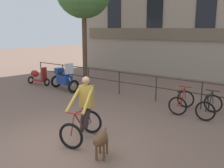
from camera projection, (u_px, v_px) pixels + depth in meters
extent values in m
plane|color=#7A5B4C|center=(61.00, 144.00, 6.84)|extent=(60.00, 60.00, 0.00)
cylinder|color=#2D2B28|center=(41.00, 71.00, 15.22)|extent=(0.05, 0.05, 1.05)
cylinder|color=#2D2B28|center=(63.00, 74.00, 14.11)|extent=(0.05, 0.05, 1.05)
cylinder|color=#2D2B28|center=(89.00, 78.00, 13.00)|extent=(0.05, 0.05, 1.05)
cylinder|color=#2D2B28|center=(119.00, 83.00, 11.88)|extent=(0.05, 0.05, 1.05)
cylinder|color=#2D2B28|center=(156.00, 89.00, 10.77)|extent=(0.05, 0.05, 1.05)
cylinder|color=#2D2B28|center=(202.00, 96.00, 9.65)|extent=(0.05, 0.05, 1.05)
cylinder|color=#2D2B28|center=(157.00, 77.00, 10.66)|extent=(15.00, 0.04, 0.04)
cylinder|color=#2D2B28|center=(156.00, 87.00, 10.76)|extent=(15.00, 0.04, 0.04)
cube|color=brown|center=(204.00, 35.00, 14.56)|extent=(17.10, 0.12, 0.70)
torus|color=black|center=(71.00, 136.00, 6.49)|extent=(0.67, 0.25, 0.68)
torus|color=black|center=(91.00, 122.00, 7.49)|extent=(0.67, 0.25, 0.68)
cylinder|color=maroon|center=(79.00, 121.00, 6.83)|extent=(0.16, 0.48, 0.60)
cylinder|color=maroon|center=(85.00, 119.00, 7.14)|extent=(0.10, 0.23, 0.52)
cylinder|color=maroon|center=(81.00, 111.00, 6.87)|extent=(0.21, 0.65, 0.10)
cylinder|color=maroon|center=(87.00, 125.00, 7.29)|extent=(0.14, 0.44, 0.08)
cylinder|color=maroon|center=(89.00, 115.00, 7.33)|extent=(0.09, 0.26, 0.47)
cylinder|color=maroon|center=(73.00, 125.00, 6.53)|extent=(0.09, 0.22, 0.54)
cylinder|color=maroon|center=(74.00, 113.00, 6.56)|extent=(0.47, 0.16, 0.03)
cube|color=black|center=(87.00, 108.00, 7.17)|extent=(0.18, 0.26, 0.05)
cube|color=#AD8933|center=(86.00, 96.00, 7.10)|extent=(0.41, 0.31, 0.60)
sphere|color=#A87A5B|center=(86.00, 80.00, 7.01)|extent=(0.22, 0.22, 0.22)
cylinder|color=#AD8933|center=(73.00, 99.00, 6.88)|extent=(0.20, 0.72, 0.60)
cylinder|color=#AD8933|center=(88.00, 101.00, 6.73)|extent=(0.32, 0.70, 0.60)
cylinder|color=black|center=(83.00, 119.00, 7.17)|extent=(0.21, 0.32, 0.69)
cylinder|color=black|center=(87.00, 118.00, 7.10)|extent=(0.16, 0.32, 0.58)
ellipsoid|color=brown|center=(102.00, 138.00, 6.05)|extent=(0.48, 0.60, 0.31)
cylinder|color=brown|center=(100.00, 141.00, 5.84)|extent=(0.23, 0.23, 0.18)
sphere|color=brown|center=(98.00, 142.00, 5.66)|extent=(0.21, 0.21, 0.21)
cone|color=brown|center=(97.00, 144.00, 5.58)|extent=(0.16, 0.16, 0.11)
cylinder|color=brown|center=(105.00, 131.00, 6.35)|extent=(0.13, 0.19, 0.12)
cylinder|color=brown|center=(96.00, 152.00, 5.96)|extent=(0.06, 0.06, 0.40)
cylinder|color=brown|center=(104.00, 153.00, 5.93)|extent=(0.06, 0.06, 0.40)
cylinder|color=brown|center=(100.00, 145.00, 6.29)|extent=(0.06, 0.06, 0.40)
cylinder|color=brown|center=(107.00, 146.00, 6.26)|extent=(0.06, 0.06, 0.40)
torus|color=black|center=(74.00, 86.00, 12.14)|extent=(0.23, 0.63, 0.62)
torus|color=black|center=(56.00, 81.00, 13.29)|extent=(0.23, 0.63, 0.62)
cube|color=navy|center=(64.00, 79.00, 12.67)|extent=(0.92, 0.55, 0.44)
ellipsoid|color=navy|center=(66.00, 74.00, 12.46)|extent=(0.53, 0.40, 0.24)
cube|color=black|center=(63.00, 74.00, 12.69)|extent=(0.61, 0.40, 0.10)
cylinder|color=#B2B2B7|center=(71.00, 82.00, 12.25)|extent=(0.44, 0.14, 0.41)
cube|color=silver|center=(69.00, 69.00, 12.22)|extent=(0.11, 0.44, 0.50)
cube|color=navy|center=(59.00, 71.00, 12.92)|extent=(0.38, 0.41, 0.28)
torus|color=black|center=(186.00, 99.00, 9.92)|extent=(0.66, 0.14, 0.66)
torus|color=black|center=(178.00, 106.00, 9.03)|extent=(0.66, 0.14, 0.66)
cylinder|color=maroon|center=(183.00, 95.00, 9.53)|extent=(0.09, 0.47, 0.58)
cylinder|color=maroon|center=(180.00, 98.00, 9.27)|extent=(0.06, 0.22, 0.51)
cylinder|color=maroon|center=(183.00, 89.00, 9.39)|extent=(0.11, 0.63, 0.10)
cylinder|color=maroon|center=(179.00, 105.00, 9.22)|extent=(0.08, 0.42, 0.07)
cylinder|color=maroon|center=(179.00, 99.00, 9.08)|extent=(0.05, 0.25, 0.46)
cylinder|color=maroon|center=(185.00, 93.00, 9.79)|extent=(0.05, 0.21, 0.52)
cylinder|color=maroon|center=(185.00, 87.00, 9.65)|extent=(0.48, 0.09, 0.03)
cube|color=black|center=(180.00, 91.00, 9.13)|extent=(0.15, 0.25, 0.05)
torus|color=black|center=(213.00, 104.00, 9.32)|extent=(0.66, 0.10, 0.66)
torus|color=black|center=(205.00, 111.00, 8.47)|extent=(0.66, 0.10, 0.66)
cylinder|color=black|center=(211.00, 100.00, 8.94)|extent=(0.06, 0.47, 0.58)
cylinder|color=black|center=(208.00, 103.00, 8.69)|extent=(0.05, 0.22, 0.51)
cylinder|color=black|center=(210.00, 93.00, 8.81)|extent=(0.07, 0.63, 0.10)
cylinder|color=black|center=(207.00, 110.00, 8.64)|extent=(0.05, 0.42, 0.07)
cylinder|color=black|center=(207.00, 104.00, 8.51)|extent=(0.04, 0.25, 0.46)
cylinder|color=black|center=(213.00, 97.00, 9.19)|extent=(0.04, 0.21, 0.52)
cylinder|color=black|center=(213.00, 91.00, 9.06)|extent=(0.48, 0.06, 0.03)
cube|color=black|center=(208.00, 96.00, 8.56)|extent=(0.14, 0.25, 0.05)
torus|color=black|center=(47.00, 82.00, 13.63)|extent=(0.13, 0.41, 0.40)
torus|color=black|center=(31.00, 80.00, 14.24)|extent=(0.13, 0.41, 0.40)
cube|color=maroon|center=(39.00, 80.00, 13.93)|extent=(0.70, 0.35, 0.08)
cube|color=maroon|center=(44.00, 74.00, 13.64)|extent=(0.14, 0.33, 0.72)
ellipsoid|color=maroon|center=(35.00, 74.00, 13.99)|extent=(0.55, 0.36, 0.36)
cylinder|color=brown|center=(85.00, 44.00, 14.61)|extent=(0.26, 0.26, 4.14)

